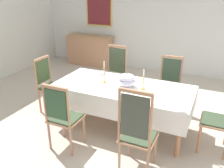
% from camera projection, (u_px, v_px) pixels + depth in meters
% --- Properties ---
extents(ground, '(7.65, 6.66, 0.04)m').
position_uv_depth(ground, '(119.00, 132.00, 4.06)').
color(ground, beige).
extents(back_wall, '(7.65, 0.08, 3.49)m').
position_uv_depth(back_wall, '(170.00, 8.00, 6.22)').
color(back_wall, silver).
rests_on(back_wall, ground).
extents(dining_table, '(2.23, 1.01, 0.77)m').
position_uv_depth(dining_table, '(123.00, 90.00, 3.92)').
color(dining_table, tan).
rests_on(dining_table, ground).
extents(tablecloth, '(2.25, 1.03, 0.35)m').
position_uv_depth(tablecloth, '(123.00, 91.00, 3.92)').
color(tablecloth, white).
rests_on(tablecloth, dining_table).
extents(chair_south_a, '(0.44, 0.42, 1.07)m').
position_uv_depth(chair_south_a, '(63.00, 116.00, 3.42)').
color(chair_south_a, '#AB7761').
rests_on(chair_south_a, ground).
extents(chair_north_a, '(0.44, 0.42, 1.17)m').
position_uv_depth(chair_north_a, '(115.00, 74.00, 4.94)').
color(chair_north_a, tan).
rests_on(chair_north_a, ground).
extents(chair_south_b, '(0.44, 0.42, 1.22)m').
position_uv_depth(chair_south_b, '(137.00, 132.00, 2.96)').
color(chair_south_b, '#A97B62').
rests_on(chair_south_b, ground).
extents(chair_north_b, '(0.44, 0.42, 1.08)m').
position_uv_depth(chair_north_b, '(169.00, 84.00, 4.51)').
color(chair_north_b, tan).
rests_on(chair_north_b, ground).
extents(chair_head_west, '(0.42, 0.44, 1.06)m').
position_uv_depth(chair_head_west, '(49.00, 84.00, 4.56)').
color(chair_head_west, '#B47855').
rests_on(chair_head_west, ground).
extents(chair_head_east, '(0.42, 0.44, 1.11)m').
position_uv_depth(chair_head_east, '(222.00, 116.00, 3.38)').
color(chair_head_east, '#BB7654').
rests_on(chair_head_east, ground).
extents(soup_tureen, '(0.30, 0.30, 0.23)m').
position_uv_depth(soup_tureen, '(126.00, 80.00, 3.82)').
color(soup_tureen, white).
rests_on(soup_tureen, tablecloth).
extents(candlestick_west, '(0.07, 0.07, 0.38)m').
position_uv_depth(candlestick_west, '(104.00, 74.00, 3.96)').
color(candlestick_west, gold).
rests_on(candlestick_west, tablecloth).
extents(candlestick_east, '(0.07, 0.07, 0.33)m').
position_uv_depth(candlestick_east, '(143.00, 82.00, 3.71)').
color(candlestick_east, gold).
rests_on(candlestick_east, tablecloth).
extents(bowl_near_left, '(0.18, 0.18, 0.03)m').
position_uv_depth(bowl_near_left, '(127.00, 97.00, 3.45)').
color(bowl_near_left, white).
rests_on(bowl_near_left, tablecloth).
extents(bowl_near_right, '(0.19, 0.19, 0.04)m').
position_uv_depth(bowl_near_right, '(101.00, 73.00, 4.40)').
color(bowl_near_right, white).
rests_on(bowl_near_right, tablecloth).
extents(spoon_primary, '(0.05, 0.18, 0.01)m').
position_uv_depth(spoon_primary, '(135.00, 99.00, 3.43)').
color(spoon_primary, gold).
rests_on(spoon_primary, tablecloth).
extents(spoon_secondary, '(0.05, 0.18, 0.01)m').
position_uv_depth(spoon_secondary, '(96.00, 72.00, 4.48)').
color(spoon_secondary, gold).
rests_on(spoon_secondary, tablecloth).
extents(sideboard, '(1.44, 0.48, 0.90)m').
position_uv_depth(sideboard, '(90.00, 50.00, 7.33)').
color(sideboard, tan).
rests_on(sideboard, ground).
extents(framed_painting, '(0.84, 0.05, 1.07)m').
position_uv_depth(framed_painting, '(99.00, 7.00, 6.99)').
color(framed_painting, '#D1B251').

